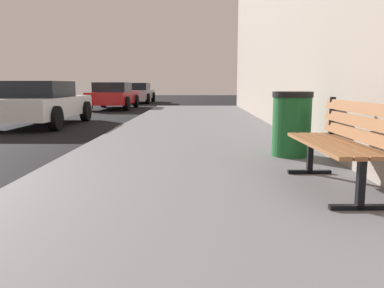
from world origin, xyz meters
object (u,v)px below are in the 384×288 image
(bench, at_px, (342,138))
(car_red, at_px, (114,96))
(car_silver, at_px, (136,93))
(trash_bin, at_px, (292,124))
(car_white, at_px, (41,103))

(bench, xyz_separation_m, car_red, (-5.50, 14.98, -0.01))
(bench, bearing_deg, car_silver, 102.46)
(trash_bin, bearing_deg, bench, -88.09)
(trash_bin, xyz_separation_m, car_white, (-5.87, 5.50, 0.03))
(trash_bin, relative_size, car_white, 0.22)
(car_white, xyz_separation_m, car_silver, (0.51, 14.00, 0.00))
(trash_bin, xyz_separation_m, car_red, (-5.44, 13.17, 0.03))
(bench, distance_m, car_red, 15.96)
(trash_bin, height_order, car_white, car_white)
(bench, relative_size, car_red, 0.37)
(trash_bin, relative_size, car_silver, 0.20)
(trash_bin, distance_m, car_red, 14.25)
(trash_bin, distance_m, car_white, 8.05)
(trash_bin, relative_size, car_red, 0.22)
(car_white, distance_m, car_silver, 14.01)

